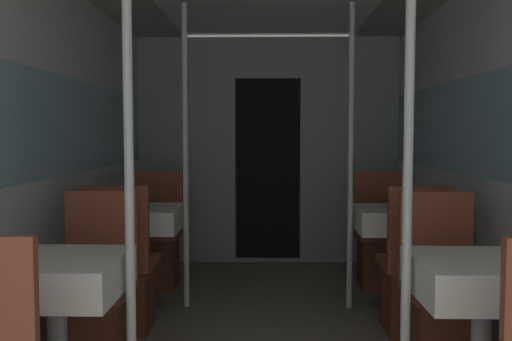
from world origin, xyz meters
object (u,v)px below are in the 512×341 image
object	(u,v)px
dining_table_right_0	(482,287)
chair_right_far_0	(443,318)
chair_left_near_1	(123,285)
support_pole_right_0	(408,174)
support_pole_left_0	(129,174)
dining_table_left_1	(141,223)
dining_table_right_1	(395,224)
chair_right_near_1	(413,287)
dining_table_left_0	(56,284)
support_pole_left_1	(185,157)
support_pole_right_1	(351,157)
chair_right_far_1	(380,252)
chair_left_far_1	(156,251)
chair_left_far_0	(94,316)

from	to	relation	value
dining_table_right_0	chair_right_far_0	bearing A→B (deg)	90.00
chair_left_near_1	support_pole_right_0	world-z (taller)	support_pole_right_0
support_pole_left_0	dining_table_left_1	size ratio (longest dim) A/B	3.00
dining_table_right_0	support_pole_right_0	size ratio (longest dim) A/B	0.33
support_pole_left_0	support_pole_right_0	world-z (taller)	same
dining_table_right_1	chair_right_near_1	world-z (taller)	chair_right_near_1
dining_table_left_0	chair_right_far_0	distance (m)	1.98
chair_right_near_1	dining_table_left_1	bearing A→B (deg)	163.93
dining_table_right_0	chair_right_near_1	size ratio (longest dim) A/B	0.77
support_pole_left_1	support_pole_right_1	size ratio (longest dim) A/B	1.00
dining_table_left_1	chair_right_far_1	bearing A→B (deg)	16.07
chair_left_far_1	chair_right_near_1	size ratio (longest dim) A/B	1.00
chair_right_far_0	dining_table_right_1	distance (m)	1.21
dining_table_left_1	chair_right_far_1	distance (m)	1.98
dining_table_left_1	chair_left_near_1	size ratio (longest dim) A/B	0.77
chair_left_far_1	support_pole_right_1	world-z (taller)	support_pole_right_1
chair_right_far_0	support_pole_right_0	distance (m)	1.03
dining_table_right_1	chair_right_far_0	bearing A→B (deg)	-90.00
support_pole_right_0	support_pole_right_1	bearing A→B (deg)	90.00
chair_left_near_1	chair_left_far_1	distance (m)	1.08
dining_table_left_0	chair_right_far_0	bearing A→B (deg)	16.07
dining_table_left_1	support_pole_left_1	size ratio (longest dim) A/B	0.33
support_pole_left_1	chair_right_far_0	distance (m)	2.10
chair_right_far_1	chair_right_far_0	bearing A→B (deg)	90.00
chair_left_far_0	dining_table_left_1	bearing A→B (deg)	-90.00
chair_right_far_1	chair_left_far_0	bearing A→B (deg)	42.22
dining_table_left_0	chair_left_far_1	bearing A→B (deg)	90.00
dining_table_left_0	dining_table_right_0	world-z (taller)	same
support_pole_left_1	dining_table_right_1	bearing A→B (deg)	0.00
chair_left_far_0	support_pole_left_1	distance (m)	1.46
support_pole_left_0	chair_left_near_1	world-z (taller)	support_pole_left_0
chair_right_far_0	support_pole_left_0	bearing A→B (deg)	19.29
support_pole_right_0	support_pole_right_1	world-z (taller)	same
support_pole_left_0	chair_right_near_1	bearing A→B (deg)	36.96
dining_table_left_1	dining_table_right_0	world-z (taller)	same
dining_table_left_1	support_pole_left_1	distance (m)	0.59
chair_left_far_0	dining_table_right_0	size ratio (longest dim) A/B	1.30
chair_left_far_1	dining_table_right_1	bearing A→B (deg)	163.93
support_pole_left_1	dining_table_left_1	bearing A→B (deg)	180.00
support_pole_left_0	chair_right_near_1	size ratio (longest dim) A/B	2.30
chair_left_far_0	support_pole_right_0	size ratio (longest dim) A/B	0.43
chair_left_near_1	chair_right_far_0	size ratio (longest dim) A/B	1.00
support_pole_left_0	support_pole_right_1	world-z (taller)	same
chair_right_far_0	support_pole_right_1	size ratio (longest dim) A/B	0.43
chair_right_far_1	dining_table_left_1	bearing A→B (deg)	16.07
support_pole_left_1	chair_left_near_1	bearing A→B (deg)	-121.60
chair_left_near_1	support_pole_right_1	distance (m)	1.83
dining_table_left_0	chair_left_near_1	xyz separation A→B (m)	(0.00, 1.16, -0.32)
support_pole_right_1	dining_table_right_1	bearing A→B (deg)	0.00
support_pole_left_1	chair_right_far_0	world-z (taller)	support_pole_left_1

